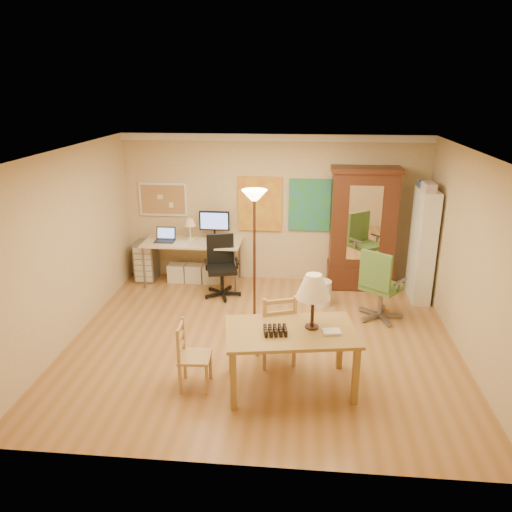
# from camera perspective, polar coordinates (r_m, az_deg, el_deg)

# --- Properties ---
(floor) EXTENTS (5.50, 5.50, 0.00)m
(floor) POSITION_cam_1_polar(r_m,az_deg,el_deg) (7.31, 0.71, -9.69)
(floor) COLOR #986636
(floor) RESTS_ON ground
(crown_molding) EXTENTS (5.50, 0.08, 0.12)m
(crown_molding) POSITION_cam_1_polar(r_m,az_deg,el_deg) (8.91, 2.11, 13.38)
(crown_molding) COLOR white
(crown_molding) RESTS_ON floor
(corkboard) EXTENTS (0.90, 0.04, 0.62)m
(corkboard) POSITION_cam_1_polar(r_m,az_deg,el_deg) (9.44, -10.56, 6.39)
(corkboard) COLOR #AE7D52
(corkboard) RESTS_ON floor
(art_panel_left) EXTENTS (0.80, 0.04, 1.00)m
(art_panel_left) POSITION_cam_1_polar(r_m,az_deg,el_deg) (9.13, 0.45, 5.96)
(art_panel_left) COLOR yellow
(art_panel_left) RESTS_ON floor
(art_panel_right) EXTENTS (0.75, 0.04, 0.95)m
(art_panel_right) POSITION_cam_1_polar(r_m,az_deg,el_deg) (9.10, 6.13, 5.81)
(art_panel_right) COLOR teal
(art_panel_right) RESTS_ON floor
(dining_table) EXTENTS (1.67, 1.16, 1.45)m
(dining_table) POSITION_cam_1_polar(r_m,az_deg,el_deg) (5.92, 4.95, -7.09)
(dining_table) COLOR brown
(dining_table) RESTS_ON floor
(ladder_chair_back) EXTENTS (0.58, 0.57, 1.00)m
(ladder_chair_back) POSITION_cam_1_polar(r_m,az_deg,el_deg) (6.60, 2.31, -8.48)
(ladder_chair_back) COLOR tan
(ladder_chair_back) RESTS_ON floor
(ladder_chair_left) EXTENTS (0.39, 0.41, 0.84)m
(ladder_chair_left) POSITION_cam_1_polar(r_m,az_deg,el_deg) (6.19, -7.26, -11.41)
(ladder_chair_left) COLOR tan
(ladder_chair_left) RESTS_ON floor
(torchiere_lamp) EXTENTS (0.38, 0.38, 2.08)m
(torchiere_lamp) POSITION_cam_1_polar(r_m,az_deg,el_deg) (7.32, -0.19, 4.40)
(torchiere_lamp) COLOR #46281C
(torchiere_lamp) RESTS_ON floor
(computer_desk) EXTENTS (1.77, 0.78, 1.34)m
(computer_desk) POSITION_cam_1_polar(r_m,az_deg,el_deg) (9.28, -6.96, -0.14)
(computer_desk) COLOR beige
(computer_desk) RESTS_ON floor
(office_chair_black) EXTENTS (0.65, 0.65, 1.06)m
(office_chair_black) POSITION_cam_1_polar(r_m,az_deg,el_deg) (8.73, -3.92, -2.73)
(office_chair_black) COLOR black
(office_chair_black) RESTS_ON floor
(office_chair_green) EXTENTS (0.74, 0.74, 1.16)m
(office_chair_green) POSITION_cam_1_polar(r_m,az_deg,el_deg) (8.06, 13.90, -4.99)
(office_chair_green) COLOR slate
(office_chair_green) RESTS_ON floor
(drawer_cart) EXTENTS (0.37, 0.45, 0.75)m
(drawer_cart) POSITION_cam_1_polar(r_m,az_deg,el_deg) (9.59, -12.42, -0.55)
(drawer_cart) COLOR slate
(drawer_cart) RESTS_ON floor
(armoire) EXTENTS (1.19, 0.56, 2.19)m
(armoire) POSITION_cam_1_polar(r_m,az_deg,el_deg) (9.07, 11.99, 2.18)
(armoire) COLOR #341C0E
(armoire) RESTS_ON floor
(bookshelf) EXTENTS (0.29, 0.76, 1.90)m
(bookshelf) POSITION_cam_1_polar(r_m,az_deg,el_deg) (8.82, 18.47, 1.11)
(bookshelf) COLOR white
(bookshelf) RESTS_ON floor
(wastebin) EXTENTS (0.34, 0.34, 0.42)m
(wastebin) POSITION_cam_1_polar(r_m,az_deg,el_deg) (8.44, 7.47, -4.18)
(wastebin) COLOR silver
(wastebin) RESTS_ON floor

